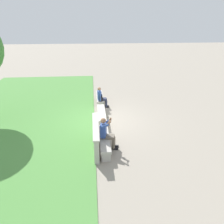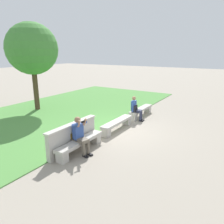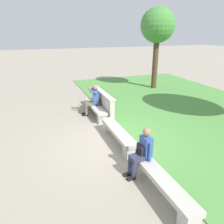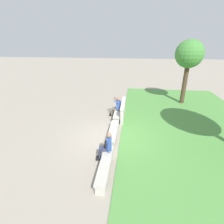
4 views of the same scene
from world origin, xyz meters
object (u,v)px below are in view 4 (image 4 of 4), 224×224
object	(u,v)px
bench_mid	(105,166)
tree_left_background	(189,55)
bench_near	(113,132)
backpack	(107,146)
bench_main	(118,112)
person_photographer	(117,106)
person_distant	(107,145)

from	to	relation	value
bench_mid	tree_left_background	bearing A→B (deg)	150.51
bench_near	backpack	xyz separation A→B (m)	(1.73, -0.04, 0.32)
bench_main	tree_left_background	xyz separation A→B (m)	(-3.26, 4.81, 3.34)
bench_near	person_photographer	distance (m)	2.73
bench_main	tree_left_background	world-z (taller)	tree_left_background
bench_mid	backpack	distance (m)	0.95
bench_main	person_distant	world-z (taller)	person_distant
person_distant	tree_left_background	world-z (taller)	tree_left_background
bench_mid	person_photographer	size ratio (longest dim) A/B	1.69
bench_mid	person_distant	size ratio (longest dim) A/B	1.77
bench_main	person_photographer	bearing A→B (deg)	-135.89
bench_mid	person_distant	distance (m)	0.92
backpack	tree_left_background	size ratio (longest dim) A/B	0.09
bench_main	bench_mid	xyz separation A→B (m)	(5.24, 0.00, 0.00)
backpack	tree_left_background	xyz separation A→B (m)	(-7.61, 4.85, 3.02)
bench_main	person_photographer	xyz separation A→B (m)	(-0.08, -0.08, 0.43)
bench_main	backpack	distance (m)	4.36
person_photographer	tree_left_background	size ratio (longest dim) A/B	0.28
person_distant	tree_left_background	bearing A→B (deg)	147.54
bench_main	backpack	xyz separation A→B (m)	(4.35, -0.04, 0.32)
bench_main	backpack	bearing A→B (deg)	-0.53
person_photographer	bench_near	bearing A→B (deg)	1.60
bench_near	bench_main	bearing A→B (deg)	180.00
bench_near	person_distant	xyz separation A→B (m)	(1.78, -0.07, 0.36)
backpack	person_distant	bearing A→B (deg)	-25.76
person_photographer	bench_mid	bearing A→B (deg)	0.81
bench_main	person_photographer	size ratio (longest dim) A/B	1.69
person_photographer	person_distant	xyz separation A→B (m)	(4.48, 0.01, -0.06)
person_photographer	backpack	size ratio (longest dim) A/B	3.08
bench_main	bench_mid	world-z (taller)	same
backpack	tree_left_background	distance (m)	9.52
person_distant	tree_left_background	size ratio (longest dim) A/B	0.27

